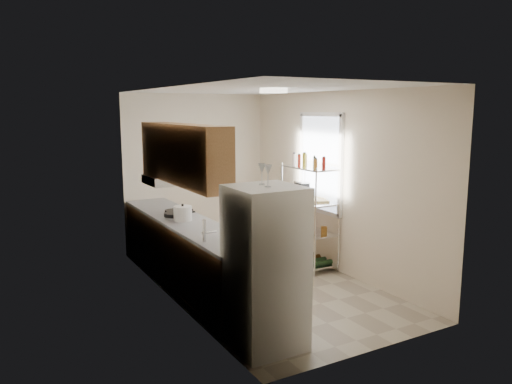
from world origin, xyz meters
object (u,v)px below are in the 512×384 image
Objects in this scene: rice_cooker at (183,213)px; frying_pan_large at (175,215)px; espresso_machine at (302,190)px; cutting_board at (314,200)px; refrigerator at (265,268)px.

rice_cooker is 0.83× the size of frying_pan_large.
espresso_machine reaches higher than frying_pan_large.
espresso_machine is at bearing 100.64° from cutting_board.
frying_pan_large is at bearing 178.60° from espresso_machine.
frying_pan_large is 0.66× the size of cutting_board.
cutting_board is (2.00, -0.46, 0.10)m from frying_pan_large.
cutting_board reaches higher than frying_pan_large.
refrigerator is at bearing -96.41° from frying_pan_large.
refrigerator reaches higher than rice_cooker.
cutting_board is (1.92, 1.84, 0.22)m from refrigerator.
frying_pan_large is at bearing 91.90° from refrigerator.
cutting_board is 1.71× the size of espresso_machine.
refrigerator is at bearing -127.04° from espresso_machine.
frying_pan_large is (-0.08, 2.31, 0.11)m from refrigerator.
refrigerator is 2.67m from cutting_board.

